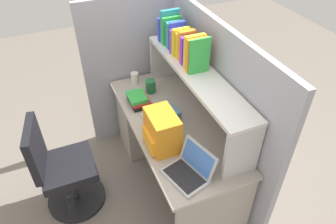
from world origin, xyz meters
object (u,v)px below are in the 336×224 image
object	(u,v)px
paper_cup	(135,78)
backpack	(162,131)
snack_canister	(151,86)
office_chair	(63,172)
computer_mouse	(147,115)
tissue_box	(169,113)
laptop	(190,170)

from	to	relation	value
paper_cup	backpack	bearing A→B (deg)	-5.04
snack_canister	office_chair	world-z (taller)	office_chair
paper_cup	office_chair	bearing A→B (deg)	-55.63
office_chair	paper_cup	bearing A→B (deg)	-46.01
computer_mouse	office_chair	world-z (taller)	office_chair
tissue_box	snack_canister	distance (m)	0.42
paper_cup	tissue_box	distance (m)	0.64
tissue_box	backpack	bearing A→B (deg)	-41.97
paper_cup	laptop	bearing A→B (deg)	-0.39
computer_mouse	snack_canister	xyz separation A→B (m)	(-0.34, 0.16, 0.05)
computer_mouse	laptop	bearing A→B (deg)	-7.96
backpack	computer_mouse	distance (m)	0.40
tissue_box	computer_mouse	bearing A→B (deg)	-125.87
tissue_box	laptop	bearing A→B (deg)	-19.84
computer_mouse	office_chair	distance (m)	0.87
computer_mouse	tissue_box	bearing A→B (deg)	51.65
backpack	tissue_box	bearing A→B (deg)	148.40
backpack	snack_canister	world-z (taller)	backpack
backpack	office_chair	distance (m)	0.98
laptop	computer_mouse	size ratio (longest dim) A/B	3.56
laptop	backpack	world-z (taller)	backpack
laptop	snack_canister	xyz separation A→B (m)	(-1.06, 0.10, 0.01)
paper_cup	snack_canister	world-z (taller)	snack_canister
laptop	backpack	bearing A→B (deg)	-168.27
backpack	snack_canister	bearing A→B (deg)	166.51
paper_cup	snack_canister	distance (m)	0.23
laptop	computer_mouse	world-z (taller)	laptop
laptop	tissue_box	xyz separation A→B (m)	(-0.64, 0.11, -0.00)
laptop	snack_canister	size ratio (longest dim) A/B	2.96
laptop	office_chair	size ratio (longest dim) A/B	0.40
snack_canister	computer_mouse	bearing A→B (deg)	-25.23
computer_mouse	tissue_box	world-z (taller)	tissue_box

